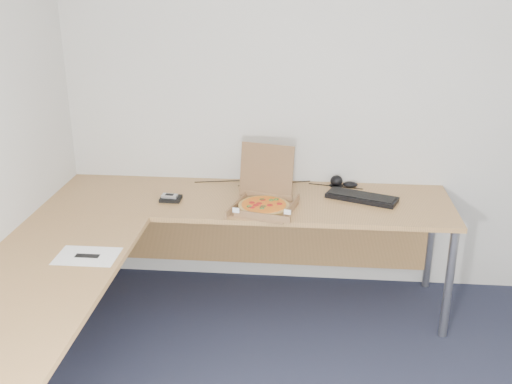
# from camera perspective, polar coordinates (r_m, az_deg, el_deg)

# --- Properties ---
(room_shell) EXTENTS (3.50, 3.50, 2.50)m
(room_shell) POSITION_cam_1_polar(r_m,az_deg,el_deg) (2.26, 8.45, -1.71)
(room_shell) COLOR beige
(room_shell) RESTS_ON ground
(desk) EXTENTS (2.50, 2.20, 0.73)m
(desk) POSITION_cam_1_polar(r_m,az_deg,el_deg) (3.44, -6.70, -3.48)
(desk) COLOR #B38148
(desk) RESTS_ON ground
(pizza_box) EXTENTS (0.34, 0.40, 0.35)m
(pizza_box) POSITION_cam_1_polar(r_m,az_deg,el_deg) (3.59, 0.78, -0.99)
(pizza_box) COLOR brown
(pizza_box) RESTS_ON desk
(drinking_glass) EXTENTS (0.07, 0.07, 0.12)m
(drinking_glass) POSITION_cam_1_polar(r_m,az_deg,el_deg) (3.90, 1.64, 1.06)
(drinking_glass) COLOR white
(drinking_glass) RESTS_ON desk
(keyboard) EXTENTS (0.46, 0.30, 0.03)m
(keyboard) POSITION_cam_1_polar(r_m,az_deg,el_deg) (3.80, 9.99, -0.51)
(keyboard) COLOR black
(keyboard) RESTS_ON desk
(mouse) EXTENTS (0.11, 0.09, 0.04)m
(mouse) POSITION_cam_1_polar(r_m,az_deg,el_deg) (4.00, 8.93, 0.71)
(mouse) COLOR black
(mouse) RESTS_ON desk
(wallet) EXTENTS (0.13, 0.11, 0.02)m
(wallet) POSITION_cam_1_polar(r_m,az_deg,el_deg) (3.77, -8.08, -0.63)
(wallet) COLOR black
(wallet) RESTS_ON desk
(phone) EXTENTS (0.10, 0.06, 0.02)m
(phone) POSITION_cam_1_polar(r_m,az_deg,el_deg) (3.76, -8.19, -0.37)
(phone) COLOR #B2B5BA
(phone) RESTS_ON wallet
(paper_sheet) EXTENTS (0.31, 0.22, 0.00)m
(paper_sheet) POSITION_cam_1_polar(r_m,az_deg,el_deg) (3.16, -15.70, -5.86)
(paper_sheet) COLOR white
(paper_sheet) RESTS_ON desk
(dome_speaker) EXTENTS (0.09, 0.09, 0.08)m
(dome_speaker) POSITION_cam_1_polar(r_m,az_deg,el_deg) (4.00, 7.63, 1.11)
(dome_speaker) COLOR black
(dome_speaker) RESTS_ON desk
(cable_bundle) EXTENTS (0.54, 0.11, 0.01)m
(cable_bundle) POSITION_cam_1_polar(r_m,az_deg,el_deg) (4.01, 1.76, 0.82)
(cable_bundle) COLOR black
(cable_bundle) RESTS_ON desk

